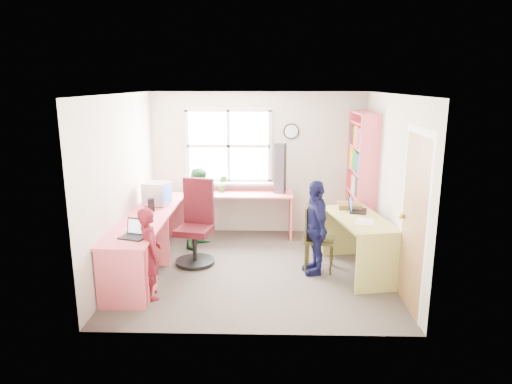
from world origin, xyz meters
TOP-DOWN VIEW (x-y plane):
  - room at (0.01, 0.10)m, footprint 3.64×3.44m
  - l_desk at (-1.31, -0.28)m, footprint 2.38×2.95m
  - right_desk at (1.40, -0.06)m, footprint 0.86×1.44m
  - bookshelf at (1.65, 1.19)m, footprint 0.30×1.02m
  - swivel_chair at (-0.86, 0.26)m, footprint 0.66×0.66m
  - wooden_chair at (0.81, 0.04)m, footprint 0.46×0.46m
  - crt_monitor at (-1.49, 0.63)m, footprint 0.41×0.38m
  - laptop_left at (-1.41, -0.82)m, footprint 0.36×0.33m
  - laptop_right at (1.39, 0.25)m, footprint 0.32×0.36m
  - speaker_a at (-1.50, 0.30)m, footprint 0.11×0.11m
  - speaker_b at (-1.48, 0.78)m, footprint 0.11×0.11m
  - cd_tower at (0.37, 1.45)m, footprint 0.20×0.19m
  - game_box at (1.35, 0.45)m, footprint 0.35×0.35m
  - paper_a at (-1.52, -0.42)m, footprint 0.22×0.29m
  - paper_b at (1.43, -0.24)m, footprint 0.30×0.37m
  - potted_plant at (-0.59, 1.48)m, footprint 0.16×0.13m
  - person_red at (-1.24, -0.87)m, footprint 0.42×0.49m
  - person_green at (-0.88, 0.95)m, footprint 0.69×0.75m
  - person_navy at (0.81, -0.08)m, footprint 0.43×0.80m

SIDE VIEW (x-z plane):
  - l_desk at x=-1.31m, z-range 0.08..0.83m
  - wooden_chair at x=0.81m, z-range 0.04..0.95m
  - swivel_chair at x=-0.86m, z-range -0.08..1.13m
  - person_red at x=-1.24m, z-range 0.00..1.12m
  - right_desk at x=1.40m, z-range 0.18..0.96m
  - person_green at x=-0.88m, z-range 0.00..1.25m
  - person_navy at x=0.81m, z-range 0.00..1.29m
  - paper_a at x=-1.52m, z-range 0.75..0.75m
  - paper_b at x=1.43m, z-range 0.78..0.78m
  - laptop_left at x=-1.41m, z-range 0.70..0.90m
  - game_box at x=1.35m, z-range 0.78..0.84m
  - laptop_right at x=1.39m, z-range 0.72..0.93m
  - speaker_b at x=-1.48m, z-range 0.75..0.93m
  - speaker_a at x=-1.50m, z-range 0.75..0.93m
  - potted_plant at x=-0.59m, z-range 0.75..1.03m
  - crt_monitor at x=-1.49m, z-range 0.75..1.10m
  - bookshelf at x=1.65m, z-range -0.05..2.05m
  - cd_tower at x=0.37m, z-range 0.75..1.58m
  - room at x=0.01m, z-range 0.00..2.44m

